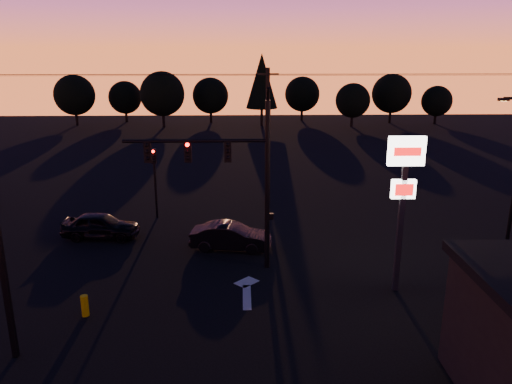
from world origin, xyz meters
TOP-DOWN VIEW (x-y plane):
  - ground at (0.00, 0.00)m, footprint 120.00×120.00m
  - lane_arrow at (0.50, 1.67)m, footprint 1.20×3.10m
  - traffic_signal_mast at (-0.10, 3.99)m, footprint 6.79×0.52m
  - secondary_signal at (-5.00, 11.49)m, footprint 0.30×0.31m
  - pylon_sign at (7.00, 1.50)m, footprint 1.50×0.28m
  - utility_pole_1 at (2.00, 14.00)m, footprint 1.40×0.26m
  - power_wires at (2.00, 14.00)m, footprint 36.00×1.22m
  - bollard at (-5.91, -0.33)m, footprint 0.29×0.29m
  - tree_0 at (-22.00, 50.00)m, footprint 5.36×5.36m
  - tree_1 at (-16.00, 53.00)m, footprint 4.54×4.54m
  - tree_2 at (-10.00, 48.00)m, footprint 5.77×5.78m
  - tree_3 at (-4.00, 52.00)m, footprint 4.95×4.95m
  - tree_4 at (3.00, 49.00)m, footprint 4.18×4.18m
  - tree_5 at (9.00, 54.00)m, footprint 4.95×4.95m
  - tree_6 at (15.00, 48.00)m, footprint 4.54×4.54m
  - tree_7 at (21.00, 51.00)m, footprint 5.36×5.36m
  - tree_8 at (27.00, 50.00)m, footprint 4.12×4.12m
  - car_left at (-7.54, 8.12)m, footprint 4.34×2.06m
  - car_mid at (-0.29, 6.33)m, footprint 4.37×2.07m

SIDE VIEW (x-z plane):
  - ground at x=0.00m, z-range 0.00..0.00m
  - lane_arrow at x=0.50m, z-range 0.00..0.01m
  - bollard at x=-5.91m, z-range 0.00..0.87m
  - car_mid at x=-0.29m, z-range 0.00..1.38m
  - car_left at x=-7.54m, z-range 0.00..1.43m
  - secondary_signal at x=-5.00m, z-range 0.69..5.04m
  - tree_8 at x=27.00m, z-range 0.53..5.71m
  - tree_1 at x=-16.00m, z-range 0.58..6.29m
  - tree_6 at x=15.00m, z-range 0.58..6.29m
  - tree_3 at x=-4.00m, z-range 0.63..6.86m
  - tree_5 at x=9.00m, z-range 0.63..6.86m
  - tree_0 at x=-22.00m, z-range 0.69..7.43m
  - tree_7 at x=21.00m, z-range 0.69..7.43m
  - tree_2 at x=-10.00m, z-range 0.74..8.00m
  - utility_pole_1 at x=2.00m, z-range 0.09..9.09m
  - pylon_sign at x=7.00m, z-range 1.51..8.31m
  - traffic_signal_mast at x=-0.10m, z-range 0.65..9.23m
  - tree_4 at x=3.00m, z-range 1.18..10.68m
  - power_wires at x=2.00m, z-range 8.53..8.60m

